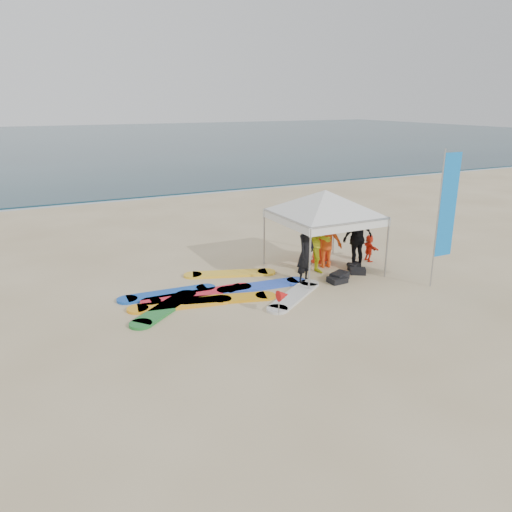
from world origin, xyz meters
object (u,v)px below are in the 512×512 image
object	(u,v)px
person_orange_b	(322,233)
surfboard_spread	(216,294)
canopy_tent	(325,190)
marker_pennant	(283,295)
person_black_b	(358,238)
person_seated	(369,248)
feather_flag	(447,207)
person_yellow	(315,242)
person_black_a	(306,253)
person_orange_a	(326,240)

from	to	relation	value
person_orange_b	surfboard_spread	bearing A→B (deg)	-19.30
canopy_tent	marker_pennant	xyz separation A→B (m)	(-2.73, -2.37, -1.98)
surfboard_spread	person_orange_b	bearing A→B (deg)	15.54
person_black_b	person_seated	size ratio (longest dim) A/B	2.14
feather_flag	surfboard_spread	distance (m)	6.67
person_seated	surfboard_spread	xyz separation A→B (m)	(-5.57, -0.53, -0.40)
person_yellow	person_orange_b	bearing A→B (deg)	76.74
person_black_b	person_black_a	bearing A→B (deg)	9.77
feather_flag	surfboard_spread	size ratio (longest dim) A/B	0.72
person_black_a	person_black_b	xyz separation A→B (m)	(2.20, 0.51, 0.04)
marker_pennant	surfboard_spread	size ratio (longest dim) A/B	0.12
canopy_tent	person_yellow	bearing A→B (deg)	-163.84
person_black_b	surfboard_spread	size ratio (longest dim) A/B	0.35
marker_pennant	feather_flag	bearing A→B (deg)	-2.23
feather_flag	marker_pennant	distance (m)	5.25
person_orange_b	person_orange_a	bearing A→B (deg)	36.86
person_yellow	person_orange_a	bearing A→B (deg)	59.63
surfboard_spread	marker_pennant	bearing A→B (deg)	-62.78
person_black_b	person_seated	xyz separation A→B (m)	(0.73, 0.28, -0.50)
canopy_tent	feather_flag	xyz separation A→B (m)	(2.21, -2.56, -0.23)
person_black_a	person_orange_b	xyz separation A→B (m)	(1.49, 1.41, 0.06)
person_orange_b	person_yellow	bearing A→B (deg)	10.72
person_black_b	person_seated	distance (m)	0.93
feather_flag	person_yellow	bearing A→B (deg)	136.57
person_seated	person_orange_b	bearing A→B (deg)	76.24
person_black_b	person_yellow	bearing A→B (deg)	-6.99
person_yellow	person_black_b	world-z (taller)	person_yellow
person_orange_b	feather_flag	bearing A→B (deg)	84.13
person_black_b	canopy_tent	world-z (taller)	canopy_tent
canopy_tent	surfboard_spread	world-z (taller)	canopy_tent
person_orange_a	person_black_b	distance (m)	0.98
person_black_a	person_black_b	bearing A→B (deg)	-18.32
person_orange_b	feather_flag	world-z (taller)	feather_flag
person_yellow	feather_flag	world-z (taller)	feather_flag
person_orange_b	surfboard_spread	xyz separation A→B (m)	(-4.13, -1.15, -0.92)
person_orange_a	surfboard_spread	size ratio (longest dim) A/B	0.32
person_orange_a	person_orange_b	size ratio (longest dim) A/B	0.90
person_black_a	feather_flag	bearing A→B (deg)	-60.60
canopy_tent	surfboard_spread	size ratio (longest dim) A/B	0.71
marker_pennant	person_orange_b	bearing A→B (deg)	44.22
person_black_b	feather_flag	xyz separation A→B (m)	(1.08, -2.35, 1.31)
canopy_tent	person_black_b	bearing A→B (deg)	-10.47
person_seated	surfboard_spread	bearing A→B (deg)	104.86
feather_flag	canopy_tent	bearing A→B (deg)	130.82
person_orange_b	person_seated	size ratio (longest dim) A/B	2.18
person_black_b	person_seated	world-z (taller)	person_black_b
surfboard_spread	canopy_tent	bearing A→B (deg)	6.97
person_black_a	marker_pennant	world-z (taller)	person_black_a
person_black_a	feather_flag	xyz separation A→B (m)	(3.29, -1.84, 1.35)
person_black_a	person_orange_b	size ratio (longest dim) A/B	0.94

